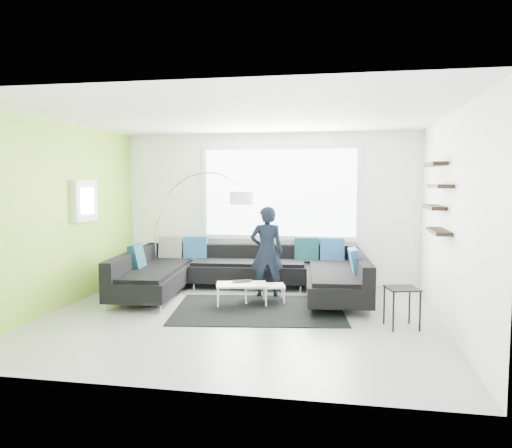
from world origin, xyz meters
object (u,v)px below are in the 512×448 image
Objects in this scene: side_table at (402,308)px; person at (267,252)px; coffee_table at (253,293)px; arc_lamp at (155,229)px; laptop at (243,282)px; sectional_sofa at (244,274)px.

side_table is 0.35× the size of person.
arc_lamp is (-2.02, 1.04, 0.88)m from coffee_table.
side_table is 2.52m from person.
person reaches higher than coffee_table.
arc_lamp reaches higher than laptop.
laptop is (1.86, -1.06, -0.70)m from arc_lamp.
sectional_sofa is 2.00× the size of arc_lamp.
laptop reaches higher than coffee_table.
coffee_table is 0.78m from person.
side_table reaches higher than laptop.
arc_lamp is at bearing 139.06° from coffee_table.
arc_lamp is at bearing 124.38° from laptop.
person reaches higher than laptop.
person is at bearing 5.92° from sectional_sofa.
arc_lamp reaches higher than sectional_sofa.
sectional_sofa is at bearing 150.41° from side_table.
sectional_sofa is at bearing 73.46° from laptop.
laptop is at bearing 47.55° from person.
laptop is (-2.32, 0.92, 0.07)m from side_table.
side_table is 2.49m from laptop.
side_table is at bearing -34.76° from sectional_sofa.
sectional_sofa is 2.01m from arc_lamp.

